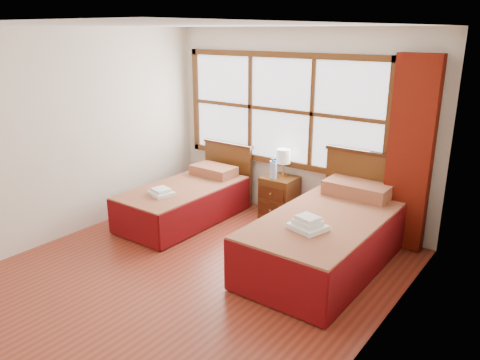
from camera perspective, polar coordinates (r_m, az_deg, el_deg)
The scene contains 15 objects.
floor at distance 5.23m, azimuth -6.31°, elevation -11.58°, with size 4.50×4.50×0.00m, color brown.
ceiling at distance 4.56m, azimuth -7.47°, elevation 18.21°, with size 4.50×4.50×0.00m, color white.
wall_back at distance 6.50m, azimuth 6.94°, elevation 6.56°, with size 4.00×4.00×0.00m, color silver.
wall_left at distance 6.24m, azimuth -20.40°, elevation 5.10°, with size 4.50×4.50×0.00m, color silver.
wall_right at distance 3.71m, azimuth 16.33°, elevation -2.78°, with size 4.50×4.50×0.00m, color silver.
window at distance 6.56m, azimuth 4.93°, elevation 8.50°, with size 3.16×0.06×1.56m.
curtain at distance 5.79m, azimuth 20.03°, elevation 2.88°, with size 0.50×0.16×2.30m, color maroon.
bed_left at distance 6.60m, azimuth -6.50°, elevation -2.41°, with size 0.96×1.98×0.93m.
bed_right at distance 5.42m, azimuth 10.82°, elevation -6.61°, with size 1.16×2.25×1.13m.
nightstand at distance 6.60m, azimuth 4.79°, elevation -2.17°, with size 0.46×0.45×0.61m.
towels_left at distance 6.20m, azimuth -9.59°, elevation -1.46°, with size 0.35×0.33×0.09m.
towels_right at distance 4.86m, azimuth 8.25°, elevation -5.35°, with size 0.41×0.38×0.14m.
lamp at distance 6.49m, azimuth 5.32°, elevation 2.81°, with size 0.20×0.20×0.38m.
bottle_near at distance 6.43m, azimuth 3.98°, elevation 1.33°, with size 0.07×0.07×0.27m.
bottle_far at distance 6.39m, azimuth 4.23°, elevation 1.16°, with size 0.07×0.07×0.26m.
Camera 1 is at (3.15, -3.29, 2.56)m, focal length 35.00 mm.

